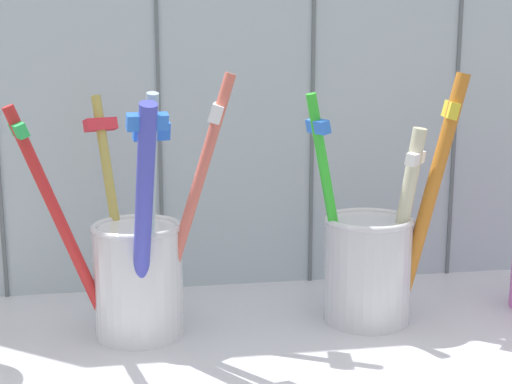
# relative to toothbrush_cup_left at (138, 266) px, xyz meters

# --- Properties ---
(counter_slab) EXTENTS (0.64, 0.22, 0.02)m
(counter_slab) POSITION_rel_toothbrush_cup_left_xyz_m (0.08, -0.01, -0.06)
(counter_slab) COLOR silver
(counter_slab) RESTS_ON ground
(tile_wall_back) EXTENTS (0.64, 0.02, 0.45)m
(tile_wall_back) POSITION_rel_toothbrush_cup_left_xyz_m (0.08, 0.11, 0.15)
(tile_wall_back) COLOR #B2C1CC
(tile_wall_back) RESTS_ON ground
(toothbrush_cup_left) EXTENTS (0.15, 0.13, 0.19)m
(toothbrush_cup_left) POSITION_rel_toothbrush_cup_left_xyz_m (0.00, 0.00, 0.00)
(toothbrush_cup_left) COLOR white
(toothbrush_cup_left) RESTS_ON counter_slab
(toothbrush_cup_right) EXTENTS (0.12, 0.07, 0.18)m
(toothbrush_cup_right) POSITION_rel_toothbrush_cup_left_xyz_m (0.17, 0.00, -0.00)
(toothbrush_cup_right) COLOR silver
(toothbrush_cup_right) RESTS_ON counter_slab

